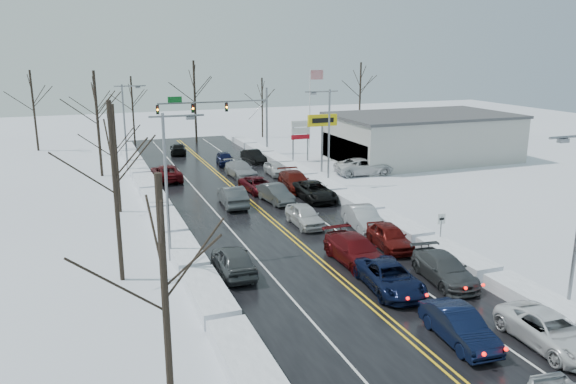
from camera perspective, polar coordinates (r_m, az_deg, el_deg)
name	(u,v)px	position (r m, az deg, el deg)	size (l,w,h in m)	color
ground	(279,226)	(40.93, -0.91, -3.52)	(160.00, 160.00, 0.00)	white
road_surface	(270,219)	(42.73, -1.82, -2.73)	(14.00, 84.00, 0.01)	black
snow_bank_left	(170,230)	(41.04, -11.94, -3.79)	(1.82, 72.00, 0.78)	white
snow_bank_right	(359,209)	(45.64, 7.25, -1.73)	(1.82, 72.00, 0.78)	white
traffic_signal_mast	(226,110)	(67.12, -6.31, 8.25)	(13.28, 0.39, 8.00)	slate
tires_plus_sign	(322,124)	(58.21, 3.50, 6.89)	(3.20, 0.34, 6.00)	slate
used_vehicles_sign	(300,132)	(63.91, 1.27, 6.07)	(2.20, 0.22, 4.65)	slate
speed_limit_sign	(441,224)	(37.37, 15.30, -3.19)	(0.55, 0.09, 2.35)	slate
flagpole	(311,102)	(72.72, 2.37, 9.15)	(1.87, 1.20, 10.00)	silver
dealership_building	(422,137)	(66.80, 13.42, 5.48)	(20.40, 12.40, 5.30)	#A6A6A1
streetlight_ne	(327,130)	(51.85, 3.99, 6.31)	(3.20, 0.25, 9.00)	slate
streetlight_sw	(169,176)	(33.81, -11.96, 1.64)	(3.20, 0.25, 9.00)	slate
streetlight_nw	(126,120)	(61.28, -16.11, 7.03)	(3.20, 0.25, 9.00)	slate
tree_left_a	(163,258)	(17.94, -12.60, -6.59)	(3.60, 3.60, 9.00)	#2D231C
tree_left_b	(113,157)	(31.21, -17.36, 3.38)	(4.00, 4.00, 10.00)	#2D231C
tree_left_c	(115,138)	(45.23, -17.17, 5.31)	(3.40, 3.40, 8.50)	#2D231C
tree_left_d	(96,103)	(58.92, -18.92, 8.53)	(4.20, 4.20, 10.50)	#2D231C
tree_left_e	(96,100)	(70.95, -18.94, 8.84)	(3.80, 3.80, 9.50)	#2D231C
tree_far_a	(32,95)	(77.02, -24.55, 8.97)	(4.00, 4.00, 10.00)	#2D231C
tree_far_b	(132,97)	(78.24, -15.57, 9.28)	(3.60, 3.60, 9.00)	#2D231C
tree_far_c	(194,86)	(77.31, -9.50, 10.59)	(4.40, 4.40, 11.00)	#2D231C
tree_far_d	(262,96)	(81.42, -2.65, 9.72)	(3.40, 3.40, 8.50)	#2D231C
tree_far_e	(360,83)	(88.03, 7.37, 10.89)	(4.20, 4.20, 10.50)	#2D231C
queued_car_1	(458,341)	(26.82, 16.88, -14.31)	(1.57, 4.51, 1.49)	black
queued_car_2	(389,290)	(31.09, 10.23, -9.75)	(2.44, 5.29, 1.47)	black
queued_car_3	(355,263)	(34.39, 6.86, -7.19)	(2.29, 5.64, 1.64)	#540B0E
queued_car_4	(305,225)	(41.17, 1.70, -3.41)	(1.81, 4.49, 1.53)	silver
queued_car_5	(275,202)	(47.24, -1.28, -1.05)	(1.60, 4.59, 1.51)	#3E4143
queued_car_6	(258,192)	(50.62, -3.04, -0.01)	(2.22, 4.82, 1.34)	#470910
queued_car_7	(241,177)	(56.65, -4.83, 1.52)	(2.16, 5.31, 1.54)	#929499
queued_car_8	(225,165)	(62.73, -6.41, 2.75)	(1.70, 4.22, 1.44)	black
queued_car_10	(549,346)	(27.82, 24.96, -13.99)	(2.38, 5.16, 1.43)	white
queued_car_11	(443,281)	(32.82, 15.50, -8.73)	(2.09, 5.14, 1.49)	#3B3D40
queued_car_12	(389,248)	(37.21, 10.20, -5.62)	(1.87, 4.64, 1.58)	#520D0A
queued_car_13	(363,229)	(40.71, 7.59, -3.75)	(1.72, 4.95, 1.63)	#A9ABB1
queued_car_14	(314,200)	(48.11, 2.68, -0.78)	(2.54, 5.52, 1.53)	black
queued_car_15	(295,190)	(51.47, 0.73, 0.25)	(2.27, 5.58, 1.62)	#4B0E0A
queued_car_16	(276,175)	(57.35, -1.26, 1.73)	(1.65, 4.10, 1.40)	silver
queued_car_17	(254,163)	(63.79, -3.52, 3.01)	(1.52, 4.35, 1.43)	black
oncoming_car_0	(233,206)	(46.42, -5.64, -1.40)	(1.76, 5.04, 1.66)	#424548
oncoming_car_1	(167,180)	(56.42, -12.21, 1.19)	(2.57, 5.57, 1.55)	#520A0E
oncoming_car_2	(178,154)	(70.08, -11.08, 3.80)	(1.85, 4.55, 1.32)	black
oncoming_car_3	(234,273)	(32.82, -5.52, -8.24)	(1.95, 4.84, 1.65)	#414446
parked_car_0	(364,174)	(58.13, 7.71, 1.78)	(2.79, 6.06, 1.68)	silver
parked_car_1	(383,169)	(60.95, 9.60, 2.29)	(2.16, 5.32, 1.54)	#3F4244
parked_car_2	(334,158)	(66.64, 4.71, 3.48)	(1.58, 3.93, 1.34)	black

